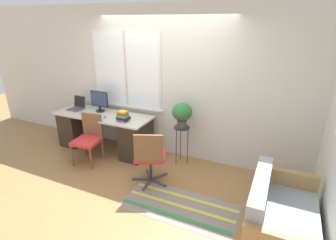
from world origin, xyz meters
TOP-DOWN VIEW (x-y plane):
  - ground_plane at (0.00, 0.00)m, footprint 14.00×14.00m
  - wall_back_with_window at (-0.04, 0.77)m, footprint 9.00×0.12m
  - desk at (-1.10, 0.35)m, footprint 1.93×0.70m
  - laptop at (-1.77, 0.40)m, footprint 0.29×0.28m
  - monitor at (-1.25, 0.47)m, footprint 0.39×0.18m
  - keyboard at (-1.22, 0.18)m, footprint 0.36×0.11m
  - mouse at (-0.94, 0.21)m, footprint 0.04×0.06m
  - book_stack at (-0.54, 0.21)m, footprint 0.22×0.17m
  - desk_chair_wooden at (-1.05, -0.15)m, footprint 0.48×0.49m
  - office_chair_swivel at (0.29, -0.32)m, footprint 0.60×0.60m
  - couch_loveseat at (2.16, -0.79)m, footprint 0.71×1.25m
  - plant_stand at (0.48, 0.47)m, footprint 0.27×0.27m
  - potted_plant at (0.48, 0.47)m, footprint 0.34×0.34m
  - floor_rug_striped at (0.92, -0.65)m, footprint 1.58×0.74m

SIDE VIEW (x-z plane):
  - ground_plane at x=0.00m, z-range 0.00..0.00m
  - floor_rug_striped at x=0.92m, z-range 0.00..0.01m
  - couch_loveseat at x=2.16m, z-range -0.11..0.70m
  - desk at x=-1.10m, z-range 0.02..0.75m
  - desk_chair_wooden at x=-1.05m, z-range 0.03..0.89m
  - office_chair_swivel at x=0.29m, z-range 0.03..0.93m
  - plant_stand at x=0.48m, z-range 0.26..0.96m
  - keyboard at x=-1.22m, z-range 0.73..0.75m
  - mouse at x=-0.94m, z-range 0.73..0.76m
  - laptop at x=-1.77m, z-range 0.66..0.91m
  - book_stack at x=-0.54m, z-range 0.73..0.91m
  - monitor at x=-1.25m, z-range 0.74..1.15m
  - potted_plant at x=0.48m, z-range 0.74..1.17m
  - wall_back_with_window at x=-0.04m, z-range 0.01..2.71m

